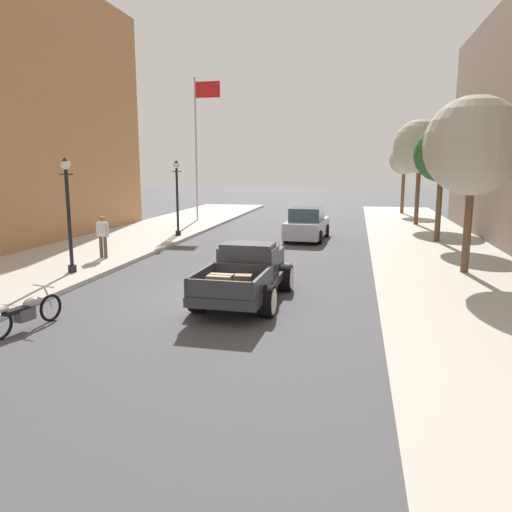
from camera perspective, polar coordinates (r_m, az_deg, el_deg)
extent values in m
plane|color=#47474C|center=(14.43, -4.53, -4.69)|extent=(140.00, 140.00, 0.00)
cube|color=#B7B2A8|center=(14.30, 24.80, -5.45)|extent=(5.50, 64.00, 0.15)
cube|color=#333338|center=(13.89, -1.21, -2.95)|extent=(1.94, 4.96, 0.24)
cube|color=#333338|center=(14.11, -0.86, -0.58)|extent=(1.60, 1.16, 0.80)
cube|color=#333338|center=(13.98, -0.91, 1.24)|extent=(1.47, 0.99, 0.12)
cube|color=#3D4C5B|center=(14.63, -0.31, 0.45)|extent=(1.33, 0.09, 0.44)
cube|color=#333338|center=(15.38, 0.33, -0.20)|extent=(1.37, 1.55, 0.52)
cube|color=silver|center=(16.15, 0.97, 0.23)|extent=(0.68, 0.12, 0.47)
cube|color=#333338|center=(12.54, -2.82, -3.75)|extent=(1.76, 2.16, 0.04)
cube|color=#333338|center=(12.74, -6.34, -2.56)|extent=(0.16, 2.10, 0.44)
cube|color=#333338|center=(12.30, 0.80, -2.97)|extent=(0.16, 2.10, 0.44)
cube|color=#333338|center=(11.55, -4.23, -3.86)|extent=(1.62, 0.14, 0.44)
cube|color=#333338|center=(13.44, -1.63, -1.83)|extent=(1.62, 0.14, 0.44)
cylinder|color=black|center=(15.42, -3.18, -2.16)|extent=(0.39, 0.81, 0.80)
cylinder|color=silver|center=(15.47, -3.83, -2.13)|extent=(0.04, 0.66, 0.66)
cylinder|color=silver|center=(15.48, -3.87, -2.13)|extent=(0.03, 0.24, 0.24)
cylinder|color=black|center=(15.02, 3.41, -2.50)|extent=(0.39, 0.81, 0.80)
cylinder|color=silver|center=(14.99, 4.11, -2.54)|extent=(0.04, 0.66, 0.66)
cylinder|color=silver|center=(14.99, 4.15, -2.54)|extent=(0.03, 0.24, 0.24)
cylinder|color=black|center=(12.93, -6.58, -4.65)|extent=(0.39, 0.81, 0.80)
cylinder|color=silver|center=(13.00, -7.35, -4.60)|extent=(0.04, 0.66, 0.66)
cylinder|color=silver|center=(13.00, -7.39, -4.59)|extent=(0.03, 0.24, 0.24)
cylinder|color=black|center=(12.45, 1.24, -5.18)|extent=(0.39, 0.81, 0.80)
cylinder|color=silver|center=(12.42, 2.08, -5.23)|extent=(0.04, 0.66, 0.66)
cylinder|color=silver|center=(12.41, 2.13, -5.23)|extent=(0.03, 0.24, 0.24)
cube|color=olive|center=(12.22, -4.10, -3.08)|extent=(0.62, 0.46, 0.40)
cube|color=#3D2D1E|center=(12.22, -4.10, -3.08)|extent=(0.62, 0.07, 0.42)
cube|color=brown|center=(12.73, -1.50, -2.79)|extent=(0.47, 0.36, 0.28)
torus|color=black|center=(13.09, -22.40, -5.49)|extent=(0.20, 0.67, 0.67)
torus|color=black|center=(12.17, -27.24, -7.04)|extent=(0.20, 0.67, 0.67)
cube|color=#4C4C51|center=(12.57, -24.91, -6.07)|extent=(0.32, 0.48, 0.28)
ellipsoid|color=gray|center=(12.68, -24.16, -4.81)|extent=(0.36, 0.56, 0.24)
cube|color=black|center=(12.38, -25.82, -5.68)|extent=(0.33, 0.59, 0.10)
cylinder|color=silver|center=(12.98, -22.67, -4.27)|extent=(0.10, 0.26, 0.58)
cylinder|color=silver|center=(12.83, -23.14, -3.18)|extent=(0.61, 0.16, 0.04)
cube|color=#B7B7BC|center=(25.55, 5.86, 3.23)|extent=(2.01, 4.41, 0.80)
cube|color=#384C5B|center=(25.32, 5.83, 4.81)|extent=(1.65, 2.10, 0.64)
cylinder|color=black|center=(26.98, 4.57, 3.03)|extent=(0.26, 0.67, 0.66)
cylinder|color=black|center=(26.73, 8.05, 2.89)|extent=(0.26, 0.67, 0.66)
cylinder|color=black|center=(24.48, 3.44, 2.30)|extent=(0.26, 0.67, 0.66)
cylinder|color=black|center=(24.20, 7.27, 2.14)|extent=(0.26, 0.67, 0.66)
cylinder|color=brown|center=(20.45, -17.27, 0.98)|extent=(0.14, 0.14, 0.86)
cylinder|color=brown|center=(20.36, -16.82, 0.97)|extent=(0.14, 0.14, 0.86)
cube|color=silver|center=(20.31, -17.15, 2.95)|extent=(0.36, 0.22, 0.56)
cylinder|color=silver|center=(20.42, -17.69, 2.88)|extent=(0.09, 0.09, 0.54)
cylinder|color=silver|center=(20.21, -16.60, 2.87)|extent=(0.09, 0.09, 0.54)
sphere|color=#9E7051|center=(20.26, -17.21, 4.07)|extent=(0.22, 0.22, 0.22)
cylinder|color=black|center=(18.07, -20.24, -1.37)|extent=(0.28, 0.28, 0.24)
cylinder|color=black|center=(17.82, -20.59, 4.06)|extent=(0.12, 0.12, 3.20)
cylinder|color=black|center=(17.74, -20.88, 8.72)|extent=(0.50, 0.04, 0.04)
sphere|color=silver|center=(17.74, -20.95, 9.71)|extent=(0.32, 0.32, 0.32)
cone|color=black|center=(17.74, -20.99, 10.30)|extent=(0.24, 0.24, 0.14)
cylinder|color=black|center=(26.30, -8.87, 2.62)|extent=(0.28, 0.28, 0.24)
cylinder|color=black|center=(26.13, -8.98, 6.36)|extent=(0.12, 0.12, 3.20)
cylinder|color=black|center=(26.07, -9.07, 9.54)|extent=(0.50, 0.04, 0.04)
sphere|color=silver|center=(26.07, -9.09, 10.22)|extent=(0.32, 0.32, 0.32)
cone|color=black|center=(26.07, -9.10, 10.61)|extent=(0.24, 0.24, 0.14)
cylinder|color=#B2B2B7|center=(33.52, -6.86, 11.79)|extent=(0.12, 0.12, 9.00)
sphere|color=gold|center=(33.96, -7.03, 19.54)|extent=(0.16, 0.16, 0.16)
cube|color=red|center=(33.60, -5.53, 18.41)|extent=(1.60, 0.03, 1.00)
cylinder|color=brown|center=(18.18, 23.00, 2.91)|extent=(0.26, 0.26, 2.99)
sphere|color=#ADA893|center=(18.07, 23.61, 11.45)|extent=(3.23, 3.23, 3.23)
cylinder|color=brown|center=(25.31, 20.14, 5.12)|extent=(0.26, 0.26, 3.14)
sphere|color=#285628|center=(25.24, 20.50, 10.87)|extent=(2.59, 2.59, 2.59)
cylinder|color=brown|center=(32.34, 17.95, 6.57)|extent=(0.26, 0.26, 3.52)
sphere|color=#ADA893|center=(32.31, 18.24, 11.82)|extent=(3.20, 3.20, 3.20)
cylinder|color=brown|center=(39.78, 16.42, 7.01)|extent=(0.26, 0.26, 3.18)
sphere|color=#ADA893|center=(39.74, 16.60, 10.51)|extent=(2.24, 2.24, 2.24)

